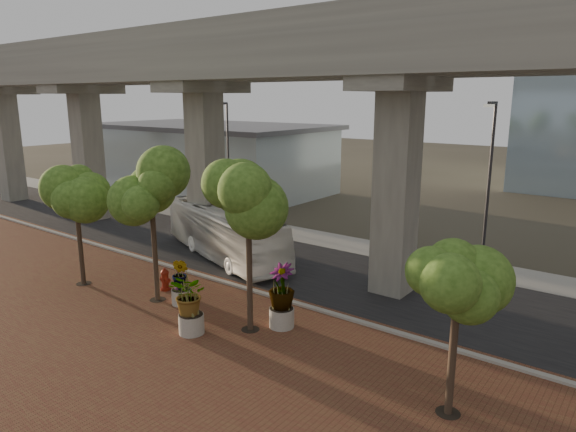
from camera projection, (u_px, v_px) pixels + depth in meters
The scene contains 18 objects.
ground at pixel (264, 276), 25.70m from camera, with size 160.00×160.00×0.00m, color #383428.
brick_plaza at pixel (129, 333), 19.48m from camera, with size 70.00×13.00×0.06m, color brown.
asphalt_road at pixel (288, 266), 27.25m from camera, with size 90.00×8.00×0.04m, color black.
curb_strip at pixel (237, 286), 24.13m from camera, with size 70.00×0.25×0.16m, color gray.
far_sidewalk at pixel (342, 243), 31.52m from camera, with size 90.00×3.00×0.06m, color gray.
transit_viaduct at pixel (288, 127), 25.61m from camera, with size 72.00×5.60×12.40m.
station_pavilion at pixel (210, 157), 49.16m from camera, with size 23.00×13.00×6.30m.
transit_bus at pixel (225, 233), 28.37m from camera, with size 2.46×10.46×2.91m, color white.
fire_hydrant at pixel (165, 279), 23.63m from camera, with size 0.53×0.48×1.06m.
planter_front at pixel (190, 298), 19.08m from camera, with size 2.13×2.13×2.35m.
planter_right at pixel (282, 289), 19.59m from camera, with size 2.38×2.38×2.54m.
planter_left at pixel (181, 276), 21.86m from camera, with size 1.87×1.87×2.06m.
street_tree_far_west at pixel (76, 199), 23.62m from camera, with size 3.32×3.32×5.65m.
street_tree_near_west at pixel (151, 193), 21.50m from camera, with size 3.64×3.64×6.48m.
street_tree_near_east at pixel (248, 203), 18.57m from camera, with size 3.56×3.56×6.59m.
street_tree_far_east at pixel (458, 284), 13.61m from camera, with size 3.09×3.09×5.29m.
streetlamp_west at pixel (227, 154), 35.88m from camera, with size 0.42×1.22×8.40m.
streetlamp_east at pixel (489, 179), 24.24m from camera, with size 0.42×1.24×8.54m.
Camera 1 is at (15.66, -18.69, 8.75)m, focal length 32.00 mm.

